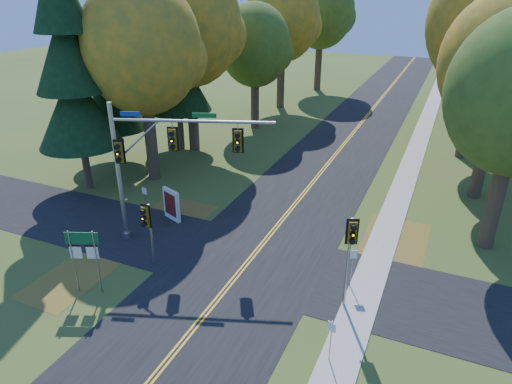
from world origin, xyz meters
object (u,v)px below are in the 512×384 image
at_px(east_signal_pole, 351,242).
at_px(route_sign_cluster, 83,249).
at_px(info_kiosk, 172,205).
at_px(traffic_mast, 155,156).

bearing_deg(east_signal_pole, route_sign_cluster, 175.49).
bearing_deg(info_kiosk, route_sign_cluster, -64.49).
height_order(traffic_mast, route_sign_cluster, traffic_mast).
relative_size(east_signal_pole, info_kiosk, 2.29).
relative_size(route_sign_cluster, info_kiosk, 1.64).
xyz_separation_m(traffic_mast, east_signal_pole, (11.02, -1.80, -1.60)).
bearing_deg(route_sign_cluster, east_signal_pole, -4.39).
bearing_deg(traffic_mast, route_sign_cluster, -113.79).
height_order(route_sign_cluster, info_kiosk, route_sign_cluster).
relative_size(traffic_mast, route_sign_cluster, 2.50).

